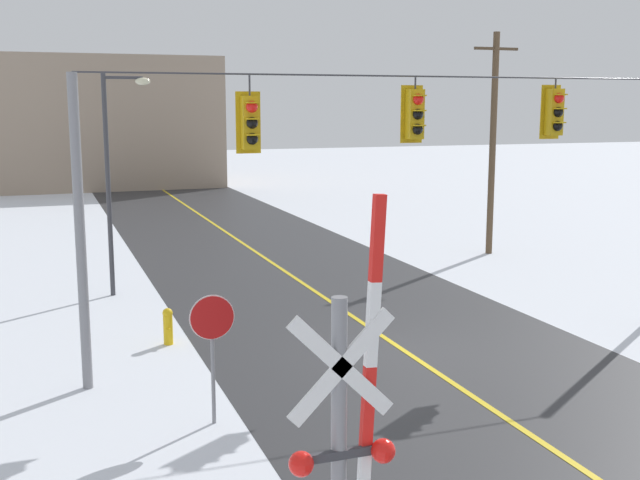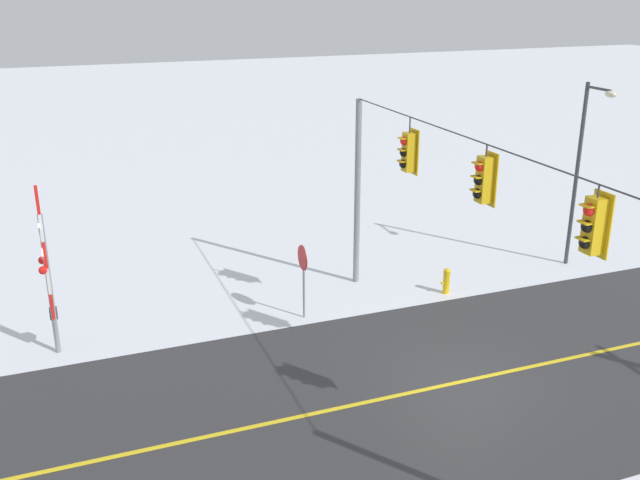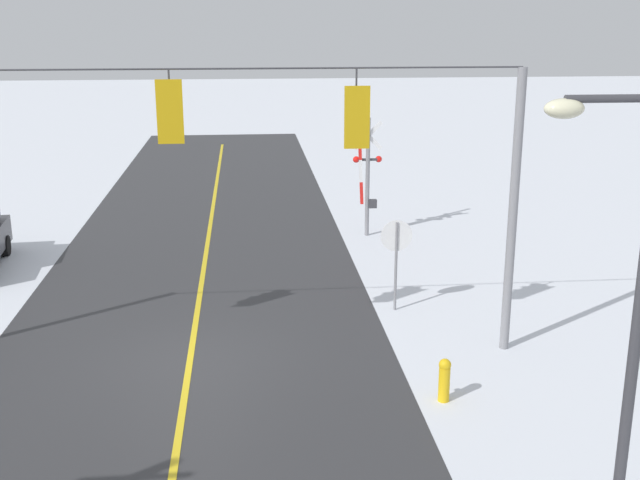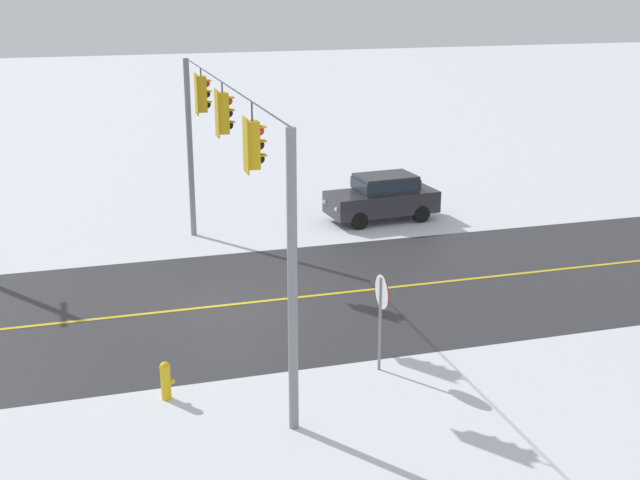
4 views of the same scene
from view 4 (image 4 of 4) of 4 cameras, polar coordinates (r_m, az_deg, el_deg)
The scene contains 7 objects.
ground_plane at distance 23.90m, azimuth -6.07°, elevation -4.39°, with size 160.00×160.00×0.00m, color silver.
road_asphalt at distance 23.69m, azimuth -20.55°, elevation -5.66°, with size 9.00×80.00×0.01m, color #303033.
lane_centre_line at distance 23.69m, azimuth -20.55°, elevation -5.65°, with size 0.14×72.00×0.01m, color gold.
signal_span at distance 22.72m, azimuth -6.41°, elevation 5.70°, with size 14.20×0.47×6.22m.
stop_sign at distance 19.42m, azimuth 4.17°, elevation -4.17°, with size 0.80×0.09×2.35m.
parked_car_charcoal at distance 31.78m, azimuth 4.27°, elevation 3.02°, with size 2.10×4.31×1.74m.
fire_hydrant at distance 18.88m, azimuth -10.39°, elevation -9.24°, with size 0.24×0.31×0.88m.
Camera 4 is at (-21.86, 3.84, 8.86)m, focal length 47.33 mm.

